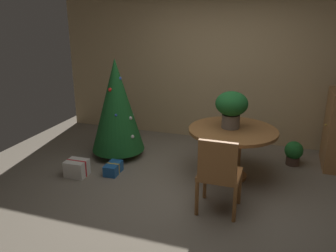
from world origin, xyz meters
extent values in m
plane|color=#756B5B|center=(0.00, 0.00, 0.00)|extent=(6.60, 6.60, 0.00)
cube|color=tan|center=(0.00, 2.20, 1.30)|extent=(6.00, 0.10, 2.60)
cylinder|color=brown|center=(0.42, 0.71, 0.02)|extent=(0.45, 0.45, 0.04)
cylinder|color=brown|center=(0.42, 0.71, 0.35)|extent=(0.26, 0.26, 0.62)
cylinder|color=brown|center=(0.42, 0.71, 0.68)|extent=(1.19, 1.19, 0.04)
cylinder|color=#665B51|center=(0.38, 0.76, 0.80)|extent=(0.24, 0.24, 0.18)
ellipsoid|color=#195623|center=(0.38, 0.76, 1.04)|extent=(0.43, 0.43, 0.33)
sphere|color=#E5A8B2|center=(0.23, 0.73, 1.11)|extent=(0.06, 0.06, 0.06)
sphere|color=#E5A8B2|center=(0.24, 0.68, 1.10)|extent=(0.06, 0.06, 0.06)
sphere|color=#E5A8B2|center=(0.27, 0.74, 1.08)|extent=(0.05, 0.05, 0.05)
sphere|color=#E5A8B2|center=(0.39, 0.64, 1.03)|extent=(0.07, 0.07, 0.07)
cylinder|color=brown|center=(0.21, 0.03, 0.21)|extent=(0.04, 0.04, 0.42)
cylinder|color=brown|center=(0.63, 0.03, 0.21)|extent=(0.04, 0.04, 0.42)
cylinder|color=brown|center=(0.21, -0.37, 0.21)|extent=(0.04, 0.04, 0.42)
cylinder|color=brown|center=(0.63, -0.37, 0.21)|extent=(0.04, 0.04, 0.42)
cube|color=brown|center=(0.42, -0.17, 0.45)|extent=(0.47, 0.44, 0.05)
cube|color=brown|center=(0.42, -0.37, 0.70)|extent=(0.42, 0.05, 0.45)
cylinder|color=brown|center=(-1.40, 0.89, 0.06)|extent=(0.10, 0.10, 0.11)
cone|color=#195623|center=(-1.40, 0.89, 0.83)|extent=(0.83, 0.83, 1.44)
sphere|color=#2D51A8|center=(-1.31, 0.68, 0.74)|extent=(0.04, 0.04, 0.04)
sphere|color=red|center=(-1.43, 0.77, 1.10)|extent=(0.06, 0.06, 0.06)
sphere|color=silver|center=(-1.15, 0.84, 0.66)|extent=(0.06, 0.06, 0.06)
sphere|color=silver|center=(-1.09, 0.77, 0.39)|extent=(0.06, 0.06, 0.06)
sphere|color=#2D51A8|center=(-1.32, 0.89, 1.25)|extent=(0.05, 0.05, 0.05)
sphere|color=silver|center=(-1.20, 1.04, 0.66)|extent=(0.04, 0.04, 0.04)
cube|color=silver|center=(-1.62, 0.04, 0.11)|extent=(0.30, 0.25, 0.23)
cube|color=red|center=(-1.62, 0.04, 0.11)|extent=(0.29, 0.04, 0.23)
cube|color=#1E569E|center=(-1.18, 0.27, 0.08)|extent=(0.20, 0.32, 0.15)
cube|color=gold|center=(-1.18, 0.27, 0.08)|extent=(0.19, 0.04, 0.15)
sphere|color=#B29338|center=(1.65, 1.59, 0.62)|extent=(0.04, 0.04, 0.04)
cylinder|color=#4C382D|center=(1.25, 1.41, 0.06)|extent=(0.19, 0.19, 0.13)
sphere|color=#1E6628|center=(1.25, 1.41, 0.23)|extent=(0.27, 0.27, 0.27)
camera|label=1|loc=(1.00, -3.69, 2.20)|focal=36.72mm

